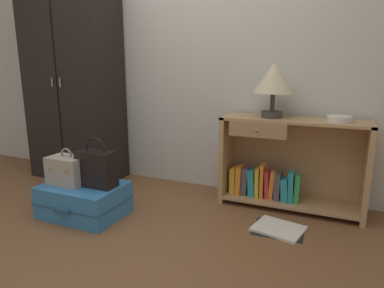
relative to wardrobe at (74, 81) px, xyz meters
The scene contains 11 objects.
ground_plane 2.00m from the wardrobe, 44.24° to the right, with size 9.00×9.00×0.00m, color brown.
back_wall 1.31m from the wardrobe, 13.41° to the left, with size 6.40×0.10×2.60m, color beige.
wardrobe is the anchor object (origin of this frame).
bookshelf 2.24m from the wardrobe, ahead, with size 1.14×0.37×0.75m.
table_lamp 2.01m from the wardrobe, ahead, with size 0.32×0.32×0.44m.
bowl 2.52m from the wardrobe, ahead, with size 0.18×0.18×0.04m, color silver.
suitcase_large 1.37m from the wardrobe, 46.84° to the right, with size 0.63×0.47×0.25m.
train_case 1.19m from the wardrobe, 52.71° to the right, with size 0.29×0.20×0.29m.
handbag 1.29m from the wardrobe, 41.41° to the right, with size 0.30×0.15×0.38m.
bottle 1.21m from the wardrobe, 65.49° to the right, with size 0.07×0.07×0.20m.
open_book_on_floor 2.43m from the wardrobe, 10.74° to the right, with size 0.39×0.34×0.02m.
Camera 1 is at (1.27, -1.52, 1.16)m, focal length 31.71 mm.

